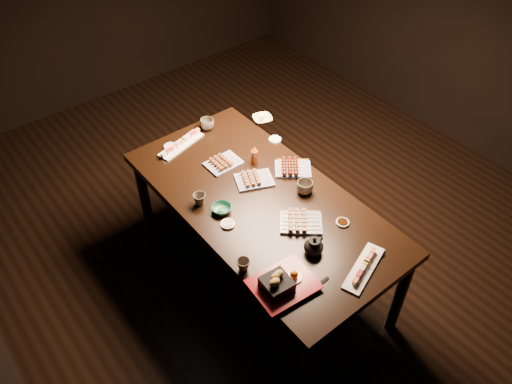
# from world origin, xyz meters

# --- Properties ---
(ground) EXTENTS (5.00, 5.00, 0.00)m
(ground) POSITION_xyz_m (0.00, 0.00, 0.00)
(ground) COLOR black
(ground) RESTS_ON ground
(dining_table) EXTENTS (1.27, 1.95, 0.75)m
(dining_table) POSITION_xyz_m (-0.41, -0.33, 0.38)
(dining_table) COLOR black
(dining_table) RESTS_ON ground
(sushi_platter_near) EXTENTS (0.37, 0.21, 0.04)m
(sushi_platter_near) POSITION_xyz_m (-0.32, -1.07, 0.77)
(sushi_platter_near) COLOR white
(sushi_platter_near) RESTS_ON dining_table
(sushi_platter_far) EXTENTS (0.37, 0.18, 0.04)m
(sushi_platter_far) POSITION_xyz_m (-0.51, 0.41, 0.77)
(sushi_platter_far) COLOR white
(sushi_platter_far) RESTS_ON dining_table
(yakitori_plate_center) EXTENTS (0.28, 0.24, 0.06)m
(yakitori_plate_center) POSITION_xyz_m (-0.34, -0.18, 0.78)
(yakitori_plate_center) COLOR #828EB6
(yakitori_plate_center) RESTS_ON dining_table
(yakitori_plate_right) EXTENTS (0.29, 0.29, 0.06)m
(yakitori_plate_right) POSITION_xyz_m (-0.36, -0.63, 0.78)
(yakitori_plate_right) COLOR #828EB6
(yakitori_plate_right) RESTS_ON dining_table
(yakitori_plate_left) EXTENTS (0.22, 0.16, 0.06)m
(yakitori_plate_left) POSITION_xyz_m (-0.40, 0.08, 0.78)
(yakitori_plate_left) COLOR #828EB6
(yakitori_plate_left) RESTS_ON dining_table
(tsukune_plate) EXTENTS (0.28, 0.27, 0.06)m
(tsukune_plate) POSITION_xyz_m (-0.09, -0.25, 0.78)
(tsukune_plate) COLOR #828EB6
(tsukune_plate) RESTS_ON dining_table
(edamame_bowl_green) EXTENTS (0.15, 0.15, 0.04)m
(edamame_bowl_green) POSITION_xyz_m (-0.66, -0.26, 0.77)
(edamame_bowl_green) COLOR #27785E
(edamame_bowl_green) RESTS_ON dining_table
(edamame_bowl_cream) EXTENTS (0.17, 0.17, 0.03)m
(edamame_bowl_cream) POSITION_xyz_m (0.10, 0.29, 0.77)
(edamame_bowl_cream) COLOR beige
(edamame_bowl_cream) RESTS_ON dining_table
(tempura_tray) EXTENTS (0.34, 0.28, 0.12)m
(tempura_tray) POSITION_xyz_m (-0.73, -0.89, 0.81)
(tempura_tray) COLOR black
(tempura_tray) RESTS_ON dining_table
(teacup_near_left) EXTENTS (0.10, 0.10, 0.07)m
(teacup_near_left) POSITION_xyz_m (-0.82, -0.68, 0.78)
(teacup_near_left) COLOR brown
(teacup_near_left) RESTS_ON dining_table
(teacup_mid_right) EXTENTS (0.14, 0.14, 0.08)m
(teacup_mid_right) POSITION_xyz_m (-0.17, -0.45, 0.79)
(teacup_mid_right) COLOR brown
(teacup_mid_right) RESTS_ON dining_table
(teacup_far_left) EXTENTS (0.09, 0.09, 0.07)m
(teacup_far_left) POSITION_xyz_m (-0.72, -0.13, 0.79)
(teacup_far_left) COLOR brown
(teacup_far_left) RESTS_ON dining_table
(teacup_far_right) EXTENTS (0.10, 0.10, 0.08)m
(teacup_far_right) POSITION_xyz_m (-0.26, 0.46, 0.79)
(teacup_far_right) COLOR brown
(teacup_far_right) RESTS_ON dining_table
(teapot) EXTENTS (0.14, 0.14, 0.11)m
(teapot) POSITION_xyz_m (-0.45, -0.82, 0.80)
(teapot) COLOR black
(teapot) RESTS_ON dining_table
(condiment_bottle) EXTENTS (0.06, 0.06, 0.14)m
(condiment_bottle) POSITION_xyz_m (-0.23, -0.04, 0.82)
(condiment_bottle) COLOR maroon
(condiment_bottle) RESTS_ON dining_table
(sauce_dish_west) EXTENTS (0.11, 0.11, 0.01)m
(sauce_dish_west) POSITION_xyz_m (-0.69, -0.37, 0.76)
(sauce_dish_west) COLOR white
(sauce_dish_west) RESTS_ON dining_table
(sauce_dish_east) EXTENTS (0.10, 0.10, 0.02)m
(sauce_dish_east) POSITION_xyz_m (0.03, 0.06, 0.76)
(sauce_dish_east) COLOR white
(sauce_dish_east) RESTS_ON dining_table
(sauce_dish_se) EXTENTS (0.11, 0.11, 0.01)m
(sauce_dish_se) POSITION_xyz_m (-0.17, -0.77, 0.76)
(sauce_dish_se) COLOR white
(sauce_dish_se) RESTS_ON dining_table
(sauce_dish_nw) EXTENTS (0.12, 0.12, 0.01)m
(sauce_dish_nw) POSITION_xyz_m (-0.58, 0.44, 0.76)
(sauce_dish_nw) COLOR white
(sauce_dish_nw) RESTS_ON dining_table
(chopsticks_near) EXTENTS (0.23, 0.03, 0.01)m
(chopsticks_near) POSITION_xyz_m (-0.63, -1.00, 0.75)
(chopsticks_near) COLOR black
(chopsticks_near) RESTS_ON dining_table
(chopsticks_se) EXTENTS (0.21, 0.02, 0.01)m
(chopsticks_se) POSITION_xyz_m (-0.27, -1.08, 0.75)
(chopsticks_se) COLOR black
(chopsticks_se) RESTS_ON dining_table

